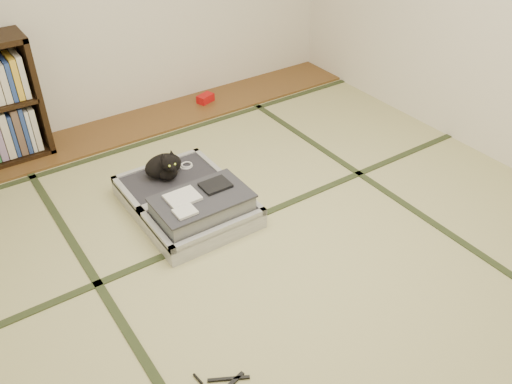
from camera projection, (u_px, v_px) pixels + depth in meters
floor at (282, 256)px, 3.25m from camera, size 4.50×4.50×0.00m
wood_strip at (142, 123)px, 4.59m from camera, size 4.00×0.50×0.02m
red_item at (205, 98)px, 4.88m from camera, size 0.17×0.13×0.07m
room_shell at (291, 12)px, 2.40m from camera, size 4.50×4.50×4.50m
tatami_borders at (238, 214)px, 3.58m from camera, size 4.00×4.50×0.01m
suitcase at (189, 202)px, 3.55m from camera, size 0.68×0.90×0.27m
cat at (165, 166)px, 3.66m from camera, size 0.30×0.30×0.24m
cable_coil at (186, 165)px, 3.82m from camera, size 0.09×0.09×0.02m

